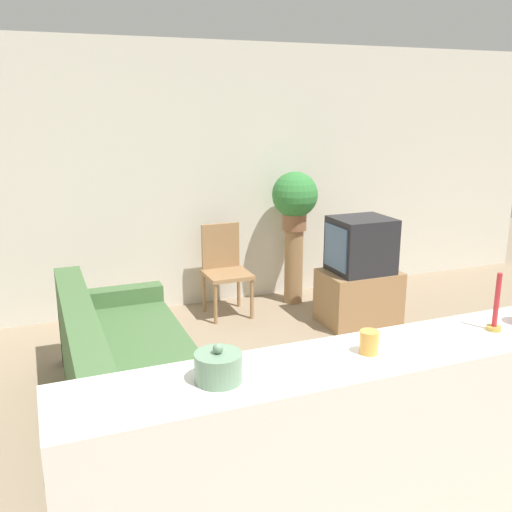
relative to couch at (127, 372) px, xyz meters
name	(u,v)px	position (x,y,z in m)	size (l,w,h in m)	color
ground_plane	(344,506)	(0.90, -1.43, -0.29)	(14.00, 14.00, 0.00)	gray
wall_back	(177,179)	(0.90, 2.00, 1.06)	(9.00, 0.06, 2.70)	beige
couch	(127,372)	(0.00, 0.00, 0.00)	(0.85, 2.06, 0.81)	#476B3D
tv_stand	(359,297)	(2.39, 0.85, -0.03)	(0.73, 0.51, 0.52)	#9E754C
television	(361,245)	(2.38, 0.85, 0.49)	(0.56, 0.49, 0.53)	#232328
wooden_chair	(225,266)	(1.26, 1.60, 0.21)	(0.44, 0.44, 0.91)	#9E754C
plant_stand	(294,266)	(2.05, 1.63, 0.11)	(0.20, 0.20, 0.80)	#9E754C
potted_plant	(295,197)	(2.05, 1.63, 0.86)	(0.48, 0.48, 0.61)	#8E5B3D
foreground_counter	(384,454)	(0.90, -1.76, 0.24)	(2.91, 0.44, 1.06)	white
decorative_bowl	(218,367)	(0.10, -1.76, 0.82)	(0.19, 0.19, 0.16)	gray
candle_jar	(369,342)	(0.78, -1.76, 0.81)	(0.08, 0.08, 0.10)	gold
candlestick	(496,311)	(1.48, -1.76, 0.86)	(0.07, 0.07, 0.28)	#B7933D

